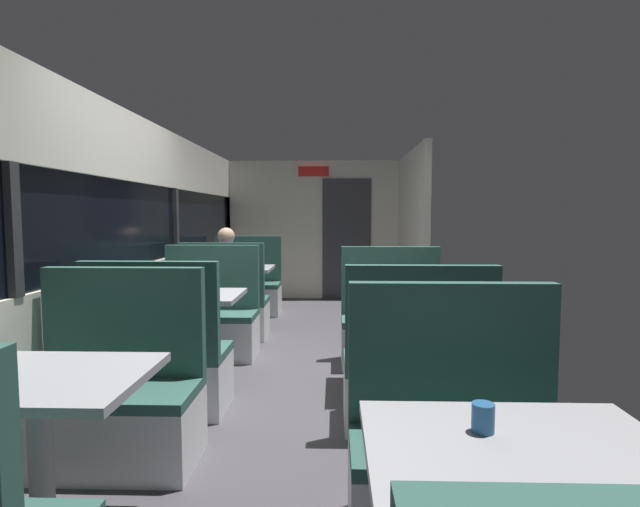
{
  "coord_description": "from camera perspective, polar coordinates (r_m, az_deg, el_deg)",
  "views": [
    {
      "loc": [
        0.35,
        -4.08,
        1.41
      ],
      "look_at": [
        0.15,
        2.64,
        0.88
      ],
      "focal_mm": 27.73,
      "sensor_mm": 36.0,
      "label": 1
    }
  ],
  "objects": [
    {
      "name": "bench_far_window_facing_entry",
      "position": [
        7.12,
        -8.44,
        -4.26
      ],
      "size": [
        0.95,
        0.5,
        1.1
      ],
      "color": "silver",
      "rests_on": "ground_plane"
    },
    {
      "name": "bench_rear_aisle_facing_entry",
      "position": [
        4.76,
        8.29,
        -8.66
      ],
      "size": [
        0.95,
        0.5,
        1.1
      ],
      "color": "silver",
      "rests_on": "ground_plane"
    },
    {
      "name": "dining_table_near_window",
      "position": [
        2.47,
        -29.78,
        -14.27
      ],
      "size": [
        0.9,
        0.7,
        0.74
      ],
      "color": "#9E9EA3",
      "rests_on": "ground_plane"
    },
    {
      "name": "carriage_aisle_panel_right",
      "position": [
        7.17,
        10.52,
        2.37
      ],
      "size": [
        0.08,
        2.4,
        2.3
      ],
      "primitive_type": "cube",
      "color": "beige",
      "rests_on": "ground_plane"
    },
    {
      "name": "dining_table_far_window",
      "position": [
        6.4,
        -9.57,
        -2.46
      ],
      "size": [
        0.9,
        0.7,
        0.74
      ],
      "color": "#9E9EA3",
      "rests_on": "ground_plane"
    },
    {
      "name": "coffee_cup_primary",
      "position": [
        1.68,
        18.3,
        -17.55
      ],
      "size": [
        0.07,
        0.07,
        0.09
      ],
      "color": "#26598C",
      "rests_on": "dining_table_front_aisle"
    },
    {
      "name": "dining_table_mid_window",
      "position": [
        4.36,
        -15.04,
        -5.81
      ],
      "size": [
        0.9,
        0.7,
        0.74
      ],
      "color": "#9E9EA3",
      "rests_on": "ground_plane"
    },
    {
      "name": "bench_mid_window_facing_end",
      "position": [
        3.79,
        -18.06,
        -12.31
      ],
      "size": [
        0.95,
        0.5,
        1.1
      ],
      "color": "silver",
      "rests_on": "ground_plane"
    },
    {
      "name": "bench_rear_aisle_facing_end",
      "position": [
        3.43,
        11.03,
        -13.97
      ],
      "size": [
        0.95,
        0.5,
        1.1
      ],
      "color": "silver",
      "rests_on": "ground_plane"
    },
    {
      "name": "bench_front_aisle_facing_entry",
      "position": [
        2.41,
        15.68,
        -22.31
      ],
      "size": [
        0.95,
        0.5,
        1.1
      ],
      "color": "silver",
      "rests_on": "ground_plane"
    },
    {
      "name": "carriage_end_bulkhead",
      "position": [
        8.28,
        -0.33,
        2.65
      ],
      "size": [
        2.9,
        0.11,
        2.3
      ],
      "color": "beige",
      "rests_on": "ground_plane"
    },
    {
      "name": "bench_near_window_facing_entry",
      "position": [
        3.15,
        -22.65,
        -15.89
      ],
      "size": [
        0.95,
        0.5,
        1.1
      ],
      "color": "silver",
      "rests_on": "ground_plane"
    },
    {
      "name": "dining_table_rear_aisle",
      "position": [
        4.02,
        9.48,
        -6.6
      ],
      "size": [
        0.9,
        0.7,
        0.74
      ],
      "color": "#9E9EA3",
      "rests_on": "ground_plane"
    },
    {
      "name": "bench_far_window_facing_end",
      "position": [
        5.77,
        -10.9,
        -6.37
      ],
      "size": [
        0.95,
        0.5,
        1.1
      ],
      "color": "silver",
      "rests_on": "ground_plane"
    },
    {
      "name": "carriage_window_panel_left",
      "position": [
        4.47,
        -22.12,
        0.31
      ],
      "size": [
        0.09,
        8.48,
        2.3
      ],
      "color": "beige",
      "rests_on": "ground_plane"
    },
    {
      "name": "seated_passenger",
      "position": [
        5.8,
        -10.77,
        -4.21
      ],
      "size": [
        0.47,
        0.55,
        1.26
      ],
      "color": "#26262D",
      "rests_on": "ground_plane"
    },
    {
      "name": "bench_mid_window_facing_entry",
      "position": [
        5.08,
        -12.68,
        -7.88
      ],
      "size": [
        0.95,
        0.5,
        1.1
      ],
      "color": "silver",
      "rests_on": "ground_plane"
    },
    {
      "name": "dining_table_front_aisle",
      "position": [
        1.68,
        22.19,
        -23.2
      ],
      "size": [
        0.9,
        0.7,
        0.74
      ],
      "color": "#9E9EA3",
      "rests_on": "ground_plane"
    },
    {
      "name": "ground_plane",
      "position": [
        4.33,
        -3.17,
        -14.62
      ],
      "size": [
        3.3,
        9.2,
        0.02
      ],
      "primitive_type": "cube",
      "color": "#423F44"
    }
  ]
}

